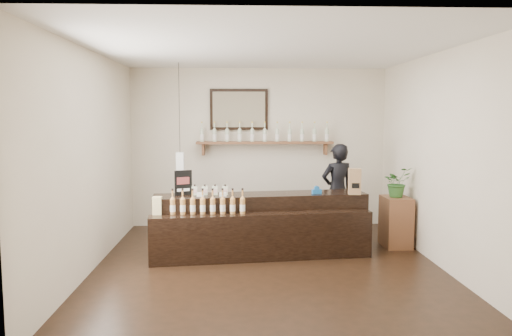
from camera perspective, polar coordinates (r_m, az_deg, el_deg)
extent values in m
plane|color=black|center=(6.68, 1.33, -11.15)|extent=(5.00, 5.00, 0.00)
plane|color=beige|center=(8.90, 0.31, 2.32)|extent=(4.50, 0.00, 4.50)
plane|color=beige|center=(3.94, 3.74, -2.35)|extent=(4.50, 0.00, 4.50)
plane|color=beige|center=(6.66, -18.36, 0.77)|extent=(0.00, 5.00, 5.00)
plane|color=beige|center=(6.93, 20.26, 0.90)|extent=(0.00, 5.00, 5.00)
plane|color=white|center=(6.44, 1.39, 13.39)|extent=(5.00, 5.00, 0.00)
cube|color=brown|center=(8.77, 1.00, 2.92)|extent=(2.40, 0.25, 0.04)
cube|color=brown|center=(8.81, -6.05, 2.12)|extent=(0.04, 0.20, 0.20)
cube|color=brown|center=(8.94, 7.92, 2.15)|extent=(0.04, 0.20, 0.20)
cube|color=black|center=(8.84, -1.96, 6.70)|extent=(1.02, 0.04, 0.72)
cube|color=#493C2F|center=(8.82, -1.96, 6.70)|extent=(0.92, 0.01, 0.62)
cube|color=white|center=(8.05, -8.67, 0.79)|extent=(0.12, 0.12, 0.28)
cylinder|color=black|center=(8.02, -8.76, 6.82)|extent=(0.01, 0.01, 1.41)
cylinder|color=beige|center=(8.77, -6.21, 3.68)|extent=(0.07, 0.07, 0.20)
cone|color=beige|center=(8.77, -6.22, 4.51)|extent=(0.07, 0.07, 0.05)
cylinder|color=beige|center=(8.76, -6.22, 4.91)|extent=(0.02, 0.02, 0.07)
cylinder|color=gold|center=(8.76, -6.22, 5.21)|extent=(0.03, 0.03, 0.02)
cylinder|color=white|center=(8.77, -6.21, 3.55)|extent=(0.07, 0.07, 0.09)
cylinder|color=beige|center=(8.76, -4.77, 3.69)|extent=(0.07, 0.07, 0.20)
cone|color=beige|center=(8.75, -4.78, 4.53)|extent=(0.07, 0.07, 0.05)
cylinder|color=beige|center=(8.75, -4.78, 4.92)|extent=(0.02, 0.02, 0.07)
cylinder|color=gold|center=(8.75, -4.78, 5.23)|extent=(0.03, 0.03, 0.02)
cylinder|color=white|center=(8.76, -4.77, 3.56)|extent=(0.07, 0.07, 0.09)
cylinder|color=beige|center=(8.75, -3.33, 3.70)|extent=(0.07, 0.07, 0.20)
cone|color=beige|center=(8.75, -3.33, 4.54)|extent=(0.07, 0.07, 0.05)
cylinder|color=beige|center=(8.75, -3.33, 4.93)|extent=(0.02, 0.02, 0.07)
cylinder|color=gold|center=(8.75, -3.34, 5.24)|extent=(0.03, 0.03, 0.02)
cylinder|color=white|center=(8.75, -3.32, 3.57)|extent=(0.07, 0.07, 0.09)
cylinder|color=beige|center=(8.75, -1.88, 3.71)|extent=(0.07, 0.07, 0.20)
cone|color=beige|center=(8.75, -1.89, 4.54)|extent=(0.07, 0.07, 0.05)
cylinder|color=beige|center=(8.75, -1.89, 4.93)|extent=(0.02, 0.02, 0.07)
cylinder|color=gold|center=(8.74, -1.89, 5.24)|extent=(0.03, 0.03, 0.02)
cylinder|color=white|center=(8.75, -1.88, 3.58)|extent=(0.07, 0.07, 0.09)
cylinder|color=beige|center=(8.76, -0.44, 3.71)|extent=(0.07, 0.07, 0.20)
cone|color=beige|center=(8.75, -0.44, 4.55)|extent=(0.07, 0.07, 0.05)
cylinder|color=beige|center=(8.75, -0.44, 4.94)|extent=(0.02, 0.02, 0.07)
cylinder|color=gold|center=(8.75, -0.44, 5.25)|extent=(0.03, 0.03, 0.02)
cylinder|color=white|center=(8.76, -0.44, 3.58)|extent=(0.07, 0.07, 0.09)
cylinder|color=beige|center=(8.77, 1.00, 3.72)|extent=(0.07, 0.07, 0.20)
cone|color=beige|center=(8.76, 1.00, 4.55)|extent=(0.07, 0.07, 0.05)
cylinder|color=beige|center=(8.76, 1.00, 4.94)|extent=(0.02, 0.02, 0.07)
cylinder|color=gold|center=(8.76, 1.00, 5.25)|extent=(0.03, 0.03, 0.02)
cylinder|color=white|center=(8.77, 1.00, 3.58)|extent=(0.07, 0.07, 0.09)
cylinder|color=beige|center=(8.78, 2.44, 3.72)|extent=(0.07, 0.07, 0.20)
cone|color=beige|center=(8.78, 2.44, 4.54)|extent=(0.07, 0.07, 0.05)
cylinder|color=beige|center=(8.78, 2.44, 4.94)|extent=(0.02, 0.02, 0.07)
cylinder|color=gold|center=(8.78, 2.44, 5.24)|extent=(0.03, 0.03, 0.02)
cylinder|color=white|center=(8.78, 2.44, 3.58)|extent=(0.07, 0.07, 0.09)
cylinder|color=beige|center=(8.80, 3.87, 3.71)|extent=(0.07, 0.07, 0.20)
cone|color=beige|center=(8.80, 3.87, 4.54)|extent=(0.07, 0.07, 0.05)
cylinder|color=beige|center=(8.80, 3.88, 4.93)|extent=(0.02, 0.02, 0.07)
cylinder|color=gold|center=(8.80, 3.88, 5.24)|extent=(0.03, 0.03, 0.02)
cylinder|color=white|center=(8.80, 3.87, 3.58)|extent=(0.07, 0.07, 0.09)
cylinder|color=beige|center=(8.83, 5.29, 3.71)|extent=(0.07, 0.07, 0.20)
cone|color=beige|center=(8.83, 5.30, 4.53)|extent=(0.07, 0.07, 0.05)
cylinder|color=beige|center=(8.82, 5.30, 4.92)|extent=(0.02, 0.02, 0.07)
cylinder|color=gold|center=(8.82, 5.30, 5.23)|extent=(0.03, 0.03, 0.02)
cylinder|color=white|center=(8.83, 5.29, 3.58)|extent=(0.07, 0.07, 0.09)
cylinder|color=beige|center=(8.86, 6.70, 3.70)|extent=(0.07, 0.07, 0.20)
cone|color=beige|center=(8.86, 6.71, 4.52)|extent=(0.07, 0.07, 0.05)
cylinder|color=beige|center=(8.86, 6.72, 4.91)|extent=(0.02, 0.02, 0.07)
cylinder|color=gold|center=(8.86, 6.72, 5.21)|extent=(0.03, 0.03, 0.02)
cylinder|color=white|center=(8.86, 6.70, 3.57)|extent=(0.07, 0.07, 0.09)
cylinder|color=beige|center=(8.90, 8.10, 3.69)|extent=(0.07, 0.07, 0.20)
cone|color=beige|center=(8.90, 8.12, 4.51)|extent=(0.07, 0.07, 0.05)
cylinder|color=beige|center=(8.89, 8.12, 4.90)|extent=(0.02, 0.02, 0.07)
cylinder|color=gold|center=(8.89, 8.13, 5.20)|extent=(0.03, 0.03, 0.02)
cylinder|color=white|center=(8.90, 8.10, 3.56)|extent=(0.07, 0.07, 0.09)
cube|color=black|center=(7.25, 0.55, -6.30)|extent=(3.09, 0.88, 0.85)
cube|color=black|center=(6.88, 0.72, -7.86)|extent=(3.06, 0.61, 0.65)
cube|color=white|center=(6.98, -6.38, -3.04)|extent=(0.10, 0.04, 0.05)
cube|color=white|center=(6.96, -3.80, -3.03)|extent=(0.10, 0.04, 0.05)
cube|color=#D1BF80|center=(6.87, -11.20, -4.73)|extent=(0.12, 0.12, 0.12)
cube|color=#D1BF80|center=(6.85, -11.22, -3.74)|extent=(0.12, 0.12, 0.12)
cube|color=beige|center=(7.13, -7.02, -2.60)|extent=(0.08, 0.08, 0.13)
cube|color=#CDA59F|center=(7.09, -7.04, -2.65)|extent=(0.07, 0.00, 0.06)
cylinder|color=black|center=(7.12, -7.02, -2.01)|extent=(0.02, 0.02, 0.03)
cube|color=beige|center=(7.12, -5.86, -2.60)|extent=(0.08, 0.08, 0.13)
cube|color=#CDA59F|center=(7.08, -5.88, -2.64)|extent=(0.07, 0.00, 0.06)
cylinder|color=black|center=(7.11, -5.87, -2.01)|extent=(0.02, 0.02, 0.03)
cube|color=beige|center=(7.11, -4.71, -2.59)|extent=(0.08, 0.08, 0.13)
cube|color=#CDA59F|center=(7.07, -4.72, -2.64)|extent=(0.07, 0.00, 0.06)
cylinder|color=black|center=(7.10, -4.71, -2.01)|extent=(0.02, 0.02, 0.03)
cube|color=beige|center=(7.11, -3.55, -2.59)|extent=(0.08, 0.08, 0.13)
cube|color=#CDA59F|center=(7.07, -3.56, -2.64)|extent=(0.07, 0.00, 0.06)
cylinder|color=black|center=(7.10, -3.56, -2.00)|extent=(0.02, 0.02, 0.03)
cylinder|color=#B57B3D|center=(6.83, -9.50, -4.39)|extent=(0.07, 0.07, 0.20)
cone|color=#B57B3D|center=(6.81, -9.52, -3.34)|extent=(0.07, 0.07, 0.05)
cylinder|color=#B57B3D|center=(6.80, -9.52, -2.84)|extent=(0.02, 0.02, 0.07)
cylinder|color=black|center=(6.80, -9.53, -2.45)|extent=(0.03, 0.03, 0.02)
cylinder|color=white|center=(6.84, -9.49, -4.56)|extent=(0.07, 0.07, 0.09)
cylinder|color=#B57B3D|center=(6.82, -8.37, -4.40)|extent=(0.07, 0.07, 0.20)
cone|color=#B57B3D|center=(6.80, -8.39, -3.35)|extent=(0.07, 0.07, 0.05)
cylinder|color=#B57B3D|center=(6.79, -8.40, -2.85)|extent=(0.02, 0.02, 0.07)
cylinder|color=black|center=(6.78, -8.40, -2.45)|extent=(0.03, 0.03, 0.02)
cylinder|color=white|center=(6.82, -8.37, -4.57)|extent=(0.07, 0.07, 0.09)
cylinder|color=#B57B3D|center=(6.81, -7.24, -4.40)|extent=(0.07, 0.07, 0.20)
cone|color=#B57B3D|center=(6.78, -7.26, -3.35)|extent=(0.07, 0.07, 0.05)
cylinder|color=#B57B3D|center=(6.77, -7.26, -2.85)|extent=(0.02, 0.02, 0.07)
cylinder|color=black|center=(6.77, -7.27, -2.45)|extent=(0.03, 0.03, 0.02)
cylinder|color=white|center=(6.81, -7.24, -4.57)|extent=(0.07, 0.07, 0.09)
cylinder|color=#B57B3D|center=(6.80, -6.11, -4.40)|extent=(0.07, 0.07, 0.20)
cone|color=#B57B3D|center=(6.77, -6.12, -3.35)|extent=(0.07, 0.07, 0.05)
cylinder|color=#B57B3D|center=(6.76, -6.12, -2.85)|extent=(0.02, 0.02, 0.07)
cylinder|color=black|center=(6.76, -6.13, -2.45)|extent=(0.03, 0.03, 0.02)
cylinder|color=white|center=(6.80, -6.11, -4.57)|extent=(0.07, 0.07, 0.09)
cylinder|color=#B57B3D|center=(6.79, -4.97, -4.40)|extent=(0.07, 0.07, 0.20)
cone|color=#B57B3D|center=(6.77, -4.98, -3.35)|extent=(0.07, 0.07, 0.05)
cylinder|color=#B57B3D|center=(6.76, -4.98, -2.84)|extent=(0.02, 0.02, 0.07)
cylinder|color=black|center=(6.75, -4.99, -2.45)|extent=(0.03, 0.03, 0.02)
cylinder|color=white|center=(6.79, -4.97, -4.57)|extent=(0.07, 0.07, 0.09)
cylinder|color=#B57B3D|center=(6.78, -3.83, -4.40)|extent=(0.07, 0.07, 0.20)
cone|color=#B57B3D|center=(6.76, -3.84, -3.34)|extent=(0.07, 0.07, 0.05)
cylinder|color=#B57B3D|center=(6.75, -3.84, -2.84)|extent=(0.02, 0.02, 0.07)
cylinder|color=black|center=(6.75, -3.85, -2.45)|extent=(0.03, 0.03, 0.02)
cylinder|color=white|center=(6.79, -3.83, -4.57)|extent=(0.07, 0.07, 0.09)
cylinder|color=#B57B3D|center=(6.78, -2.69, -4.40)|extent=(0.07, 0.07, 0.20)
cone|color=#B57B3D|center=(6.76, -2.70, -3.34)|extent=(0.07, 0.07, 0.05)
cylinder|color=#B57B3D|center=(6.75, -2.70, -2.84)|extent=(0.02, 0.02, 0.07)
cylinder|color=black|center=(6.74, -2.70, -2.44)|extent=(0.03, 0.03, 0.02)
cylinder|color=white|center=(6.78, -2.69, -4.57)|extent=(0.07, 0.07, 0.09)
cylinder|color=#B57B3D|center=(6.78, -1.55, -4.39)|extent=(0.07, 0.07, 0.20)
cone|color=#B57B3D|center=(6.76, -1.55, -3.33)|extent=(0.07, 0.07, 0.05)
cylinder|color=#B57B3D|center=(6.75, -1.56, -2.83)|extent=(0.02, 0.02, 0.07)
cylinder|color=black|center=(6.74, -1.56, -2.44)|extent=(0.03, 0.03, 0.02)
cylinder|color=white|center=(6.79, -1.55, -4.56)|extent=(0.07, 0.07, 0.09)
cube|color=black|center=(7.11, -8.31, -1.68)|extent=(0.24, 0.12, 0.35)
cube|color=brown|center=(7.10, -8.33, -1.45)|extent=(0.17, 0.07, 0.10)
cube|color=white|center=(7.12, -8.31, -2.49)|extent=(0.17, 0.07, 0.04)
cube|color=olive|center=(7.24, 11.21, -1.51)|extent=(0.18, 0.14, 0.37)
cube|color=black|center=(7.19, 11.32, -2.00)|extent=(0.11, 0.01, 0.07)
cube|color=#175CA3|center=(7.24, 6.95, -2.69)|extent=(0.15, 0.08, 0.06)
cylinder|color=#175CA3|center=(7.23, 6.96, -2.32)|extent=(0.08, 0.05, 0.07)
cube|color=brown|center=(7.85, 15.68, -5.93)|extent=(0.39, 0.53, 0.76)
imported|color=#306428|center=(7.75, 15.81, -1.57)|extent=(0.51, 0.48, 0.45)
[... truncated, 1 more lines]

